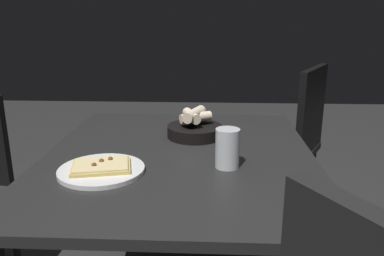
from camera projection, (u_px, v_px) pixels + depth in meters
name	position (u px, v px, depth m)	size (l,w,h in m)	color
dining_table	(179.00, 169.00, 1.40)	(0.94, 1.10, 0.72)	black
pizza_plate	(101.00, 169.00, 1.21)	(0.27, 0.27, 0.04)	white
bread_basket	(195.00, 128.00, 1.56)	(0.22, 0.22, 0.11)	black
beer_glass	(227.00, 151.00, 1.24)	(0.08, 0.08, 0.13)	silver
pepper_shaker	(298.00, 198.00, 0.96)	(0.05, 0.05, 0.09)	#BFB299
chair_spare	(289.00, 137.00, 2.21)	(0.60, 0.60, 0.92)	#292929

